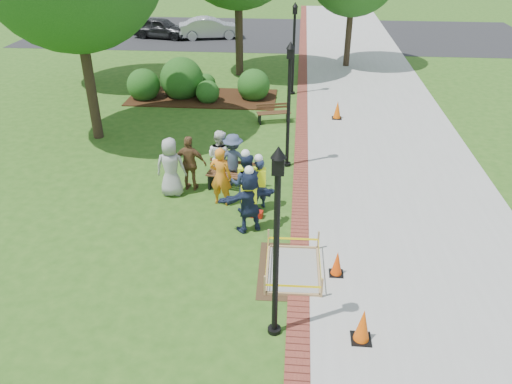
# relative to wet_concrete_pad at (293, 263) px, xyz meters

# --- Properties ---
(ground) EXTENTS (100.00, 100.00, 0.00)m
(ground) POSITION_rel_wet_concrete_pad_xyz_m (-1.60, 0.91, -0.23)
(ground) COLOR #285116
(ground) RESTS_ON ground
(sidewalk) EXTENTS (6.00, 60.00, 0.02)m
(sidewalk) POSITION_rel_wet_concrete_pad_xyz_m (3.40, 10.91, -0.22)
(sidewalk) COLOR #9E9E99
(sidewalk) RESTS_ON ground
(brick_edging) EXTENTS (0.50, 60.00, 0.03)m
(brick_edging) POSITION_rel_wet_concrete_pad_xyz_m (0.15, 10.91, -0.22)
(brick_edging) COLOR maroon
(brick_edging) RESTS_ON ground
(mulch_bed) EXTENTS (7.00, 3.00, 0.05)m
(mulch_bed) POSITION_rel_wet_concrete_pad_xyz_m (-4.60, 12.91, -0.21)
(mulch_bed) COLOR #381E0F
(mulch_bed) RESTS_ON ground
(parking_lot) EXTENTS (36.00, 12.00, 0.01)m
(parking_lot) POSITION_rel_wet_concrete_pad_xyz_m (-1.60, 27.91, -0.23)
(parking_lot) COLOR black
(parking_lot) RESTS_ON ground
(wet_concrete_pad) EXTENTS (1.75, 2.33, 0.55)m
(wet_concrete_pad) POSITION_rel_wet_concrete_pad_xyz_m (0.00, 0.00, 0.00)
(wet_concrete_pad) COLOR #47331E
(wet_concrete_pad) RESTS_ON ground
(bench_near) EXTENTS (1.71, 0.80, 0.89)m
(bench_near) POSITION_rel_wet_concrete_pad_xyz_m (-2.00, 4.04, 0.05)
(bench_near) COLOR brown
(bench_near) RESTS_ON ground
(bench_far) EXTENTS (1.48, 0.82, 0.76)m
(bench_far) POSITION_rel_wet_concrete_pad_xyz_m (-1.03, 10.01, 0.01)
(bench_far) COLOR #542C1D
(bench_far) RESTS_ON ground
(cone_front) EXTENTS (0.42, 0.42, 0.82)m
(cone_front) POSITION_rel_wet_concrete_pad_xyz_m (1.45, -2.19, 0.16)
(cone_front) COLOR black
(cone_front) RESTS_ON ground
(cone_back) EXTENTS (0.34, 0.34, 0.68)m
(cone_back) POSITION_rel_wet_concrete_pad_xyz_m (1.05, -0.06, 0.09)
(cone_back) COLOR black
(cone_back) RESTS_ON ground
(cone_far) EXTENTS (0.40, 0.40, 0.80)m
(cone_far) POSITION_rel_wet_concrete_pad_xyz_m (1.65, 10.65, 0.15)
(cone_far) COLOR black
(cone_far) RESTS_ON ground
(toolbox) EXTENTS (0.42, 0.28, 0.19)m
(toolbox) POSITION_rel_wet_concrete_pad_xyz_m (-1.12, 2.42, -0.14)
(toolbox) COLOR #A4180C
(toolbox) RESTS_ON ground
(lamp_near) EXTENTS (0.28, 0.28, 4.26)m
(lamp_near) POSITION_rel_wet_concrete_pad_xyz_m (-0.35, -2.09, 2.25)
(lamp_near) COLOR black
(lamp_near) RESTS_ON ground
(lamp_mid) EXTENTS (0.28, 0.28, 4.26)m
(lamp_mid) POSITION_rel_wet_concrete_pad_xyz_m (-0.35, 5.91, 2.25)
(lamp_mid) COLOR black
(lamp_mid) RESTS_ON ground
(lamp_far) EXTENTS (0.28, 0.28, 4.26)m
(lamp_far) POSITION_rel_wet_concrete_pad_xyz_m (-0.35, 13.91, 2.25)
(lamp_far) COLOR black
(lamp_far) RESTS_ON ground
(shrub_a) EXTENTS (1.54, 1.54, 1.54)m
(shrub_a) POSITION_rel_wet_concrete_pad_xyz_m (-7.34, 12.59, -0.23)
(shrub_a) COLOR #184A15
(shrub_a) RESTS_ON ground
(shrub_b) EXTENTS (2.03, 2.03, 2.03)m
(shrub_b) POSITION_rel_wet_concrete_pad_xyz_m (-5.59, 13.04, -0.23)
(shrub_b) COLOR #184A15
(shrub_b) RESTS_ON ground
(shrub_c) EXTENTS (1.10, 1.10, 1.10)m
(shrub_c) POSITION_rel_wet_concrete_pad_xyz_m (-4.24, 12.35, -0.23)
(shrub_c) COLOR #184A15
(shrub_c) RESTS_ON ground
(shrub_d) EXTENTS (1.54, 1.54, 1.54)m
(shrub_d) POSITION_rel_wet_concrete_pad_xyz_m (-2.16, 13.01, -0.23)
(shrub_d) COLOR #184A15
(shrub_d) RESTS_ON ground
(shrub_e) EXTENTS (0.93, 0.93, 0.93)m
(shrub_e) POSITION_rel_wet_concrete_pad_xyz_m (-4.60, 13.97, -0.23)
(shrub_e) COLOR #184A15
(shrub_e) RESTS_ON ground
(casual_person_a) EXTENTS (0.61, 0.40, 1.87)m
(casual_person_a) POSITION_rel_wet_concrete_pad_xyz_m (-3.83, 3.54, 0.70)
(casual_person_a) COLOR #969696
(casual_person_a) RESTS_ON ground
(casual_person_b) EXTENTS (0.65, 0.49, 1.84)m
(casual_person_b) POSITION_rel_wet_concrete_pad_xyz_m (-2.23, 3.09, 0.69)
(casual_person_b) COLOR orange
(casual_person_b) RESTS_ON ground
(casual_person_c) EXTENTS (0.69, 0.61, 1.81)m
(casual_person_c) POSITION_rel_wet_concrete_pad_xyz_m (-2.46, 4.47, 0.67)
(casual_person_c) COLOR white
(casual_person_c) RESTS_ON ground
(casual_person_d) EXTENTS (0.61, 0.42, 1.80)m
(casual_person_d) POSITION_rel_wet_concrete_pad_xyz_m (-3.32, 3.93, 0.66)
(casual_person_d) COLOR brown
(casual_person_d) RESTS_ON ground
(casual_person_e) EXTENTS (0.57, 0.38, 1.76)m
(casual_person_e) POSITION_rel_wet_concrete_pad_xyz_m (-2.01, 4.31, 0.64)
(casual_person_e) COLOR #374460
(casual_person_e) RESTS_ON ground
(hivis_worker_a) EXTENTS (0.69, 0.59, 1.96)m
(hivis_worker_a) POSITION_rel_wet_concrete_pad_xyz_m (-1.25, 1.75, 0.74)
(hivis_worker_a) COLOR #17203D
(hivis_worker_a) RESTS_ON ground
(hivis_worker_b) EXTENTS (0.61, 0.56, 1.76)m
(hivis_worker_b) POSITION_rel_wet_concrete_pad_xyz_m (-1.10, 2.94, 0.65)
(hivis_worker_b) COLOR #17203E
(hivis_worker_b) RESTS_ON ground
(hivis_worker_c) EXTENTS (0.60, 0.39, 1.98)m
(hivis_worker_c) POSITION_rel_wet_concrete_pad_xyz_m (-1.45, 2.73, 0.74)
(hivis_worker_c) COLOR #16183A
(hivis_worker_c) RESTS_ON ground
(parked_car_a) EXTENTS (2.91, 4.99, 1.53)m
(parked_car_a) POSITION_rel_wet_concrete_pad_xyz_m (-9.88, 25.77, -0.23)
(parked_car_a) COLOR black
(parked_car_a) RESTS_ON ground
(parked_car_b) EXTENTS (3.16, 5.14, 1.56)m
(parked_car_b) POSITION_rel_wet_concrete_pad_xyz_m (-6.39, 25.92, -0.23)
(parked_car_b) COLOR #A9AAAE
(parked_car_b) RESTS_ON ground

